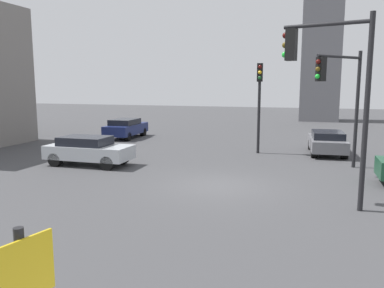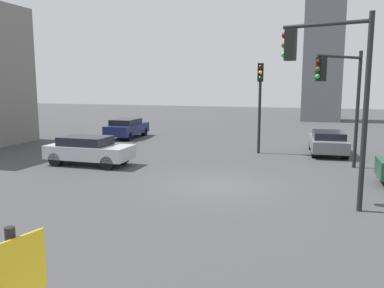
{
  "view_description": "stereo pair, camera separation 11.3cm",
  "coord_description": "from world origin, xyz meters",
  "px_view_note": "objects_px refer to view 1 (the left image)",
  "views": [
    {
      "loc": [
        3.41,
        -14.13,
        3.84
      ],
      "look_at": [
        -1.81,
        2.29,
        1.21
      ],
      "focal_mm": 36.39,
      "sensor_mm": 36.0,
      "label": 1
    },
    {
      "loc": [
        3.52,
        -14.1,
        3.84
      ],
      "look_at": [
        -1.81,
        2.29,
        1.21
      ],
      "focal_mm": 36.39,
      "sensor_mm": 36.0,
      "label": 2
    }
  ],
  "objects_px": {
    "traffic_light_1": "(330,75)",
    "traffic_light_2": "(340,87)",
    "traffic_light_0": "(259,91)",
    "car_2": "(88,150)",
    "car_1": "(126,128)",
    "car_5": "(327,142)"
  },
  "relations": [
    {
      "from": "car_2",
      "to": "car_5",
      "type": "distance_m",
      "value": 12.9
    },
    {
      "from": "traffic_light_0",
      "to": "car_5",
      "type": "xyz_separation_m",
      "value": [
        3.71,
        0.89,
        -2.81
      ]
    },
    {
      "from": "car_1",
      "to": "car_2",
      "type": "relative_size",
      "value": 1.03
    },
    {
      "from": "car_2",
      "to": "car_5",
      "type": "height_order",
      "value": "car_2"
    },
    {
      "from": "car_1",
      "to": "traffic_light_2",
      "type": "bearing_deg",
      "value": -118.83
    },
    {
      "from": "traffic_light_1",
      "to": "traffic_light_2",
      "type": "xyz_separation_m",
      "value": [
        0.62,
        5.52,
        -0.39
      ]
    },
    {
      "from": "traffic_light_2",
      "to": "car_2",
      "type": "xyz_separation_m",
      "value": [
        -11.3,
        -2.32,
        -3.0
      ]
    },
    {
      "from": "traffic_light_0",
      "to": "traffic_light_1",
      "type": "height_order",
      "value": "traffic_light_1"
    },
    {
      "from": "car_5",
      "to": "traffic_light_0",
      "type": "bearing_deg",
      "value": 99.35
    },
    {
      "from": "traffic_light_0",
      "to": "traffic_light_1",
      "type": "distance_m",
      "value": 9.65
    },
    {
      "from": "traffic_light_1",
      "to": "traffic_light_2",
      "type": "relative_size",
      "value": 1.11
    },
    {
      "from": "traffic_light_2",
      "to": "car_2",
      "type": "distance_m",
      "value": 11.92
    },
    {
      "from": "traffic_light_1",
      "to": "car_5",
      "type": "xyz_separation_m",
      "value": [
        0.33,
        9.9,
        -3.45
      ]
    },
    {
      "from": "traffic_light_1",
      "to": "car_1",
      "type": "distance_m",
      "value": 18.65
    },
    {
      "from": "traffic_light_1",
      "to": "traffic_light_0",
      "type": "bearing_deg",
      "value": -55.94
    },
    {
      "from": "traffic_light_1",
      "to": "traffic_light_2",
      "type": "distance_m",
      "value": 5.56
    },
    {
      "from": "car_1",
      "to": "car_5",
      "type": "relative_size",
      "value": 1.0
    },
    {
      "from": "traffic_light_2",
      "to": "traffic_light_1",
      "type": "bearing_deg",
      "value": 32.79
    },
    {
      "from": "traffic_light_1",
      "to": "car_1",
      "type": "xyz_separation_m",
      "value": [
        -13.45,
        12.47,
        -3.39
      ]
    },
    {
      "from": "traffic_light_1",
      "to": "car_2",
      "type": "relative_size",
      "value": 1.44
    },
    {
      "from": "traffic_light_2",
      "to": "car_1",
      "type": "bearing_deg",
      "value": -77.14
    },
    {
      "from": "traffic_light_0",
      "to": "traffic_light_2",
      "type": "distance_m",
      "value": 5.32
    }
  ]
}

